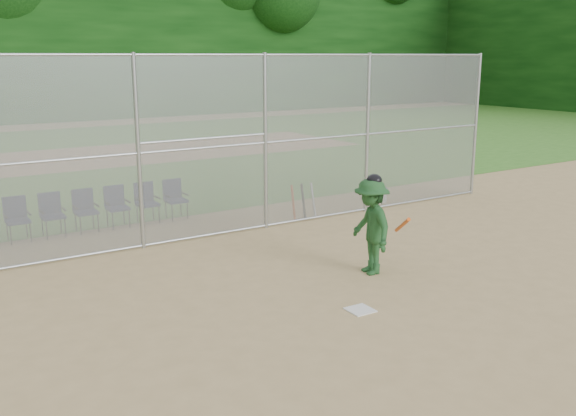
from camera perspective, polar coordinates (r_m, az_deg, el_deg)
ground at (r=10.64m, az=7.41°, el=-8.42°), size 100.00×100.00×0.00m
grass_strip at (r=26.58m, az=-18.51°, el=4.22°), size 100.00×100.00×0.00m
dirt_patch_far at (r=26.58m, az=-18.51°, el=4.22°), size 24.00×24.00×0.00m
backstop_fence at (r=14.18m, az=-5.52°, el=5.79°), size 16.09×0.09×4.00m
treeline at (r=28.28m, az=-20.44°, el=15.78°), size 81.00×60.00×11.00m
home_plate at (r=10.34m, az=6.43°, el=-8.99°), size 0.40×0.40×0.02m
batter_at_plate at (r=11.81m, az=7.39°, el=-1.59°), size 1.05×1.39×1.86m
water_cooler at (r=17.83m, az=8.31°, el=1.16°), size 0.30×0.30×0.38m
spare_bats at (r=15.90m, az=1.36°, el=0.65°), size 0.66×0.26×0.85m
chair_2 at (r=15.01m, az=-22.90°, el=-0.98°), size 0.54×0.52×0.96m
chair_3 at (r=15.14m, az=-20.18°, el=-0.62°), size 0.54×0.52×0.96m
chair_4 at (r=15.31m, az=-17.51°, el=-0.27°), size 0.54×0.52×0.96m
chair_5 at (r=15.51m, az=-14.90°, el=0.08°), size 0.54×0.52×0.96m
chair_6 at (r=15.74m, az=-12.37°, el=0.41°), size 0.54×0.52×0.96m
chair_7 at (r=16.00m, az=-9.91°, el=0.74°), size 0.54×0.52×0.96m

